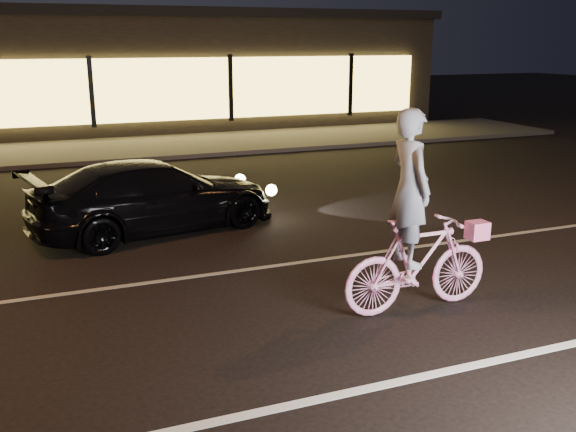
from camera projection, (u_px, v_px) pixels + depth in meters
name	position (u px, v px, depth m)	size (l,w,h in m)	color
ground	(228.00, 338.00, 7.04)	(90.00, 90.00, 0.00)	black
lane_stripe_near	(276.00, 409.00, 5.70)	(60.00, 0.12, 0.01)	silver
lane_stripe_far	(187.00, 277.00, 8.84)	(60.00, 0.10, 0.01)	gray
sidewalk	(102.00, 150.00, 18.68)	(30.00, 4.00, 0.12)	#383533
storefront	(80.00, 68.00, 23.47)	(25.40, 8.42, 4.20)	black
cyclist	(416.00, 242.00, 7.57)	(1.94, 0.67, 2.44)	#F543A2
sedan	(155.00, 196.00, 10.86)	(4.46, 2.58, 1.22)	black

